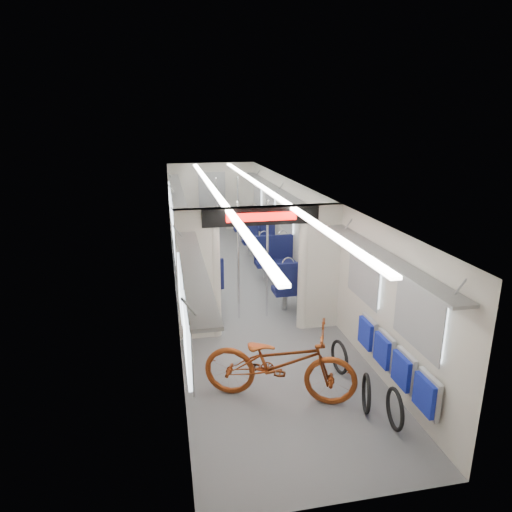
# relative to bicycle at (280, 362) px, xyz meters

# --- Properties ---
(carriage) EXTENTS (12.00, 12.02, 2.31)m
(carriage) POSITION_rel_bicycle_xyz_m (0.17, 3.84, 0.95)
(carriage) COLOR #515456
(carriage) RESTS_ON ground
(bicycle) EXTENTS (2.23, 1.45, 1.11)m
(bicycle) POSITION_rel_bicycle_xyz_m (0.00, 0.00, 0.00)
(bicycle) COLOR maroon
(bicycle) RESTS_ON ground
(flip_bench) EXTENTS (0.12, 2.09, 0.50)m
(flip_bench) POSITION_rel_bicycle_xyz_m (1.52, -0.29, 0.03)
(flip_bench) COLOR gray
(flip_bench) RESTS_ON carriage
(bike_hoop_a) EXTENTS (0.12, 0.54, 0.54)m
(bike_hoop_a) POSITION_rel_bicycle_xyz_m (1.25, -0.90, -0.31)
(bike_hoop_a) COLOR black
(bike_hoop_a) RESTS_ON ground
(bike_hoop_b) EXTENTS (0.20, 0.52, 0.53)m
(bike_hoop_b) POSITION_rel_bicycle_xyz_m (1.05, -0.51, -0.31)
(bike_hoop_b) COLOR black
(bike_hoop_b) RESTS_ON ground
(bike_hoop_c) EXTENTS (0.10, 0.53, 0.52)m
(bike_hoop_c) POSITION_rel_bicycle_xyz_m (1.06, 0.46, -0.32)
(bike_hoop_c) COLOR black
(bike_hoop_c) RESTS_ON ground
(seat_bay_near_left) EXTENTS (0.92, 2.11, 1.11)m
(seat_bay_near_left) POSITION_rel_bicycle_xyz_m (-0.77, 4.47, -0.00)
(seat_bay_near_left) COLOR #0C0F36
(seat_bay_near_left) RESTS_ON ground
(seat_bay_near_right) EXTENTS (0.95, 2.27, 1.16)m
(seat_bay_near_right) POSITION_rel_bicycle_xyz_m (1.10, 3.88, 0.02)
(seat_bay_near_right) COLOR #0C0F36
(seat_bay_near_right) RESTS_ON ground
(seat_bay_far_left) EXTENTS (0.89, 1.96, 1.07)m
(seat_bay_far_left) POSITION_rel_bicycle_xyz_m (-0.77, 7.76, -0.02)
(seat_bay_far_left) COLOR #0C0F36
(seat_bay_far_left) RESTS_ON ground
(seat_bay_far_right) EXTENTS (0.88, 1.95, 1.06)m
(seat_bay_far_right) POSITION_rel_bicycle_xyz_m (1.10, 7.61, -0.03)
(seat_bay_far_right) COLOR #0C0F36
(seat_bay_far_right) RESTS_ON ground
(stanchion_near_left) EXTENTS (0.04, 0.04, 2.30)m
(stanchion_near_left) POSITION_rel_bicycle_xyz_m (-0.12, 2.72, 0.60)
(stanchion_near_left) COLOR silver
(stanchion_near_left) RESTS_ON ground
(stanchion_near_right) EXTENTS (0.04, 0.04, 2.30)m
(stanchion_near_right) POSITION_rel_bicycle_xyz_m (0.43, 2.71, 0.60)
(stanchion_near_right) COLOR silver
(stanchion_near_right) RESTS_ON ground
(stanchion_far_left) EXTENTS (0.05, 0.05, 2.30)m
(stanchion_far_left) POSITION_rel_bicycle_xyz_m (-0.10, 6.20, 0.60)
(stanchion_far_left) COLOR silver
(stanchion_far_left) RESTS_ON ground
(stanchion_far_right) EXTENTS (0.04, 0.04, 2.30)m
(stanchion_far_right) POSITION_rel_bicycle_xyz_m (0.43, 6.18, 0.60)
(stanchion_far_right) COLOR silver
(stanchion_far_right) RESTS_ON ground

